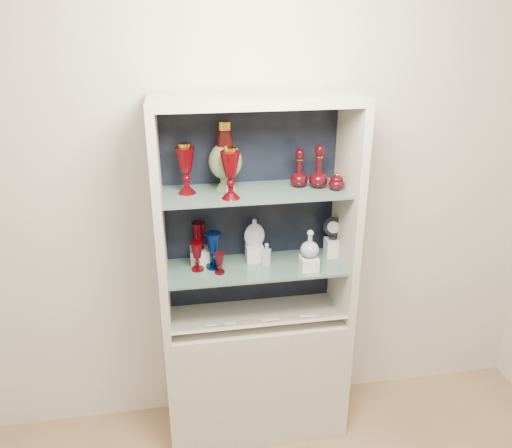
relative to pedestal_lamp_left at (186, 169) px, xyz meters
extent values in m
cube|color=beige|center=(0.34, 0.17, -0.19)|extent=(3.50, 0.02, 2.80)
cube|color=beige|center=(0.34, -0.05, -1.22)|extent=(1.00, 0.40, 0.75)
cube|color=black|center=(0.34, 0.14, -0.27)|extent=(0.98, 0.02, 1.15)
cube|color=beige|center=(-0.14, -0.05, -0.27)|extent=(0.04, 0.40, 1.15)
cube|color=beige|center=(0.82, -0.05, -0.27)|extent=(0.04, 0.40, 1.15)
cube|color=beige|center=(0.34, -0.05, 0.33)|extent=(1.00, 0.40, 0.04)
cube|color=slate|center=(0.34, -0.03, -0.55)|extent=(0.92, 0.34, 0.01)
cube|color=slate|center=(0.34, -0.03, -0.13)|extent=(0.92, 0.34, 0.01)
cube|color=beige|center=(0.34, -0.16, -0.81)|extent=(0.92, 0.17, 0.09)
cube|color=white|center=(0.60, -0.16, -0.80)|extent=(0.10, 0.06, 0.03)
cube|color=white|center=(0.10, -0.16, -0.80)|extent=(0.10, 0.06, 0.03)
cube|color=white|center=(0.39, -0.16, -0.80)|extent=(0.10, 0.06, 0.03)
cube|color=white|center=(0.16, -0.16, -0.80)|extent=(0.10, 0.06, 0.03)
cube|color=silver|center=(0.05, 0.07, -0.50)|extent=(0.10, 0.10, 0.08)
cube|color=silver|center=(0.34, 0.04, -0.50)|extent=(0.09, 0.09, 0.09)
cube|color=silver|center=(0.61, -0.10, -0.51)|extent=(0.09, 0.09, 0.07)
cube|color=silver|center=(0.78, 0.03, -0.49)|extent=(0.08, 0.08, 0.10)
camera|label=1|loc=(-0.05, -2.35, 0.67)|focal=35.00mm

